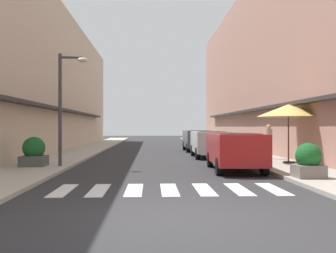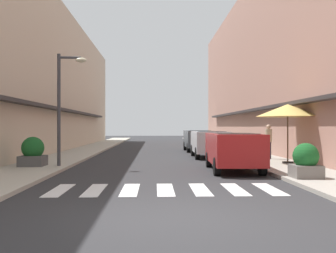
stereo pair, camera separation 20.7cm
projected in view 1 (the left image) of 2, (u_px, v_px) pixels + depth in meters
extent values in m
plane|color=#2B2B2D|center=(159.00, 153.00, 25.96)|extent=(101.85, 101.85, 0.00)
cube|color=#ADA899|center=(80.00, 152.00, 25.75)|extent=(2.58, 64.81, 0.12)
cube|color=#9E998E|center=(236.00, 152.00, 26.18)|extent=(2.58, 64.81, 0.12)
cube|color=#C6B299|center=(27.00, 79.00, 26.90)|extent=(5.00, 43.66, 9.98)
cube|color=#332D2D|center=(68.00, 111.00, 27.02)|extent=(0.50, 30.56, 0.16)
cube|color=#A87A6B|center=(286.00, 66.00, 27.66)|extent=(5.00, 43.66, 11.96)
cube|color=#332D2D|center=(246.00, 111.00, 27.54)|extent=(0.50, 30.56, 0.16)
cube|color=silver|center=(63.00, 190.00, 10.64)|extent=(0.45, 2.20, 0.01)
cube|color=silver|center=(99.00, 190.00, 10.68)|extent=(0.45, 2.20, 0.01)
cube|color=silver|center=(134.00, 190.00, 10.72)|extent=(0.45, 2.20, 0.01)
cube|color=silver|center=(169.00, 190.00, 10.76)|extent=(0.45, 2.20, 0.01)
cube|color=silver|center=(204.00, 189.00, 10.80)|extent=(0.45, 2.20, 0.01)
cube|color=silver|center=(239.00, 189.00, 10.84)|extent=(0.45, 2.20, 0.01)
cube|color=silver|center=(273.00, 189.00, 10.88)|extent=(0.45, 2.20, 0.01)
cube|color=maroon|center=(235.00, 148.00, 15.38)|extent=(1.92, 4.49, 1.13)
cube|color=black|center=(236.00, 140.00, 15.16)|extent=(1.57, 2.53, 0.56)
cylinder|color=black|center=(210.00, 160.00, 16.84)|extent=(0.24, 0.65, 0.64)
cylinder|color=black|center=(247.00, 160.00, 16.85)|extent=(0.24, 0.65, 0.64)
cylinder|color=black|center=(219.00, 166.00, 13.92)|extent=(0.24, 0.65, 0.64)
cylinder|color=black|center=(264.00, 166.00, 13.93)|extent=(0.24, 0.65, 0.64)
cube|color=silver|center=(209.00, 142.00, 22.04)|extent=(1.80, 3.98, 1.13)
cube|color=black|center=(210.00, 136.00, 21.84)|extent=(1.50, 2.23, 0.56)
cylinder|color=black|center=(193.00, 151.00, 23.32)|extent=(0.23, 0.64, 0.64)
cylinder|color=black|center=(220.00, 150.00, 23.37)|extent=(0.23, 0.64, 0.64)
cylinder|color=black|center=(198.00, 154.00, 20.71)|extent=(0.23, 0.64, 0.64)
cylinder|color=black|center=(228.00, 153.00, 20.76)|extent=(0.23, 0.64, 0.64)
cube|color=#4C5156|center=(197.00, 139.00, 27.79)|extent=(1.76, 4.14, 1.13)
cube|color=black|center=(198.00, 134.00, 27.59)|extent=(1.48, 2.32, 0.56)
cylinder|color=black|center=(184.00, 146.00, 29.12)|extent=(0.22, 0.64, 0.64)
cylinder|color=black|center=(206.00, 146.00, 29.19)|extent=(0.22, 0.64, 0.64)
cylinder|color=black|center=(188.00, 148.00, 26.39)|extent=(0.22, 0.64, 0.64)
cylinder|color=black|center=(212.00, 148.00, 26.46)|extent=(0.22, 0.64, 0.64)
cylinder|color=#38383D|center=(60.00, 110.00, 16.14)|extent=(0.14, 0.14, 4.57)
cylinder|color=#38383D|center=(71.00, 57.00, 16.16)|extent=(0.90, 0.10, 0.10)
ellipsoid|color=beige|center=(82.00, 60.00, 16.18)|extent=(0.44, 0.28, 0.20)
cylinder|color=#262626|center=(288.00, 162.00, 17.57)|extent=(0.48, 0.48, 0.06)
cylinder|color=#4C3823|center=(288.00, 137.00, 17.57)|extent=(0.06, 0.06, 2.32)
cone|color=#D8B259|center=(288.00, 110.00, 17.57)|extent=(2.79, 2.79, 0.55)
cube|color=slate|center=(308.00, 171.00, 12.45)|extent=(0.86, 0.86, 0.40)
sphere|color=#195623|center=(308.00, 156.00, 12.45)|extent=(0.81, 0.81, 0.81)
cube|color=#4C4C4C|center=(34.00, 161.00, 16.10)|extent=(0.98, 0.98, 0.42)
sphere|color=#195623|center=(34.00, 148.00, 16.10)|extent=(0.91, 0.91, 0.91)
cylinder|color=#282B33|center=(269.00, 150.00, 19.84)|extent=(0.26, 0.26, 0.83)
cylinder|color=tan|center=(269.00, 136.00, 19.84)|extent=(0.34, 0.34, 0.66)
sphere|color=tan|center=(269.00, 127.00, 19.84)|extent=(0.22, 0.22, 0.22)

